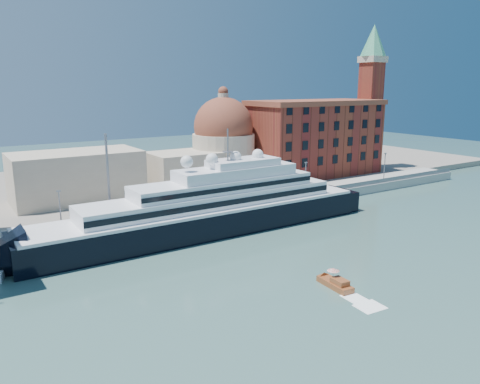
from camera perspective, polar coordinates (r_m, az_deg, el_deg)
ground at (r=80.67m, az=6.15°, el=-8.76°), size 400.00×400.00×0.00m
quay at (r=107.33m, az=-5.38°, el=-2.53°), size 180.00×10.00×2.50m
land at (r=144.00m, az=-13.04°, el=1.05°), size 260.00×72.00×2.00m
quay_fence at (r=103.01m, az=-4.23°, el=-2.10°), size 180.00×0.10×1.20m
superyacht at (r=94.43m, az=-5.53°, el=-2.79°), size 82.62×11.45×24.69m
water_taxi at (r=72.80m, az=11.59°, el=-10.81°), size 2.57×6.45×3.00m
warehouse at (r=149.26m, az=9.17°, el=6.60°), size 43.00×19.00×23.25m
campanile at (r=165.53m, az=15.67°, el=12.09°), size 8.40×8.40×47.00m
church at (r=128.96m, az=-7.90°, el=4.39°), size 66.00×18.00×25.50m
lamp_posts at (r=98.67m, az=-11.53°, el=1.03°), size 120.80×2.40×18.00m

